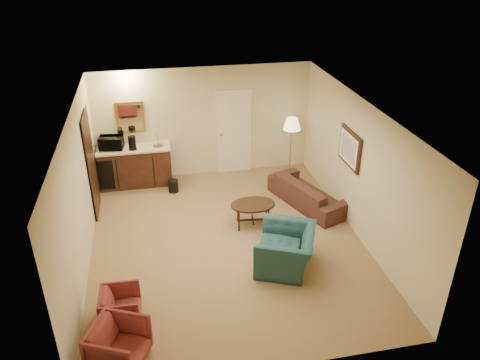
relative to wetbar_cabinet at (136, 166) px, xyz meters
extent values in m
plane|color=#946E4B|center=(1.65, -2.72, -0.46)|extent=(6.00, 6.00, 0.00)
cube|color=beige|center=(1.65, 0.28, 0.84)|extent=(5.00, 0.02, 2.60)
cube|color=beige|center=(-0.85, -2.72, 0.84)|extent=(0.02, 6.00, 2.60)
cube|color=beige|center=(4.15, -2.72, 0.84)|extent=(0.02, 6.00, 2.60)
cube|color=white|center=(1.65, -2.72, 2.14)|extent=(5.00, 6.00, 0.02)
cube|color=#EDE6C2|center=(2.35, 0.25, 0.56)|extent=(0.82, 0.06, 2.05)
cube|color=black|center=(-0.82, -1.02, 0.59)|extent=(0.06, 0.98, 2.10)
cube|color=gold|center=(0.00, 0.25, 1.09)|extent=(0.62, 0.04, 0.72)
cube|color=#321E10|center=(4.11, -2.32, 1.09)|extent=(0.06, 0.90, 0.70)
cube|color=#3E2113|center=(0.00, 0.00, 0.00)|extent=(1.64, 0.58, 0.92)
imported|color=black|center=(3.60, -1.66, -0.08)|extent=(1.23, 2.01, 0.76)
imported|color=#1B3944|center=(2.52, -3.62, 0.01)|extent=(1.08, 1.28, 0.95)
imported|color=brown|center=(-0.25, -4.40, -0.16)|extent=(0.56, 0.59, 0.59)
imported|color=brown|center=(-0.25, -5.21, -0.11)|extent=(0.86, 0.89, 0.70)
cube|color=#321E10|center=(2.25, -2.26, -0.21)|extent=(0.95, 0.71, 0.51)
cube|color=gold|center=(3.59, -0.32, 0.28)|extent=(0.44, 0.44, 1.49)
cylinder|color=black|center=(0.80, -0.53, -0.32)|extent=(0.27, 0.27, 0.28)
imported|color=black|center=(-0.47, 0.04, 0.64)|extent=(0.55, 0.35, 0.35)
cylinder|color=black|center=(-0.01, -0.08, 0.61)|extent=(0.17, 0.17, 0.31)
camera|label=1|loc=(0.44, -9.92, 4.69)|focal=35.00mm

